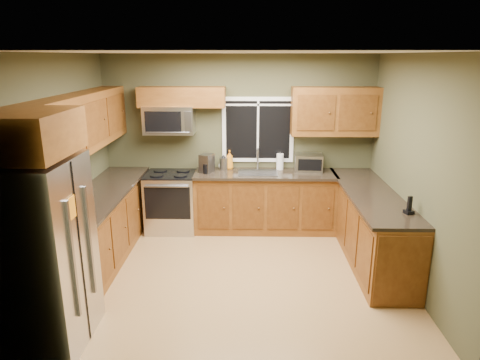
{
  "coord_description": "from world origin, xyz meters",
  "views": [
    {
      "loc": [
        0.16,
        -4.85,
        2.66
      ],
      "look_at": [
        0.05,
        0.35,
        1.15
      ],
      "focal_mm": 32.0,
      "sensor_mm": 36.0,
      "label": 1
    }
  ],
  "objects_px": {
    "range": "(171,201)",
    "kettle": "(224,163)",
    "refrigerator": "(42,255)",
    "coffee_maker": "(207,164)",
    "toaster_oven": "(309,163)",
    "paper_towel_roll": "(280,162)",
    "soap_bottle_c": "(223,164)",
    "cordless_phone": "(409,208)",
    "soap_bottle_a": "(230,160)",
    "microwave": "(169,120)"
  },
  "relations": [
    {
      "from": "kettle",
      "to": "toaster_oven",
      "type": "bearing_deg",
      "value": -1.46
    },
    {
      "from": "toaster_oven",
      "to": "cordless_phone",
      "type": "xyz_separation_m",
      "value": [
        0.89,
        -1.87,
        -0.07
      ]
    },
    {
      "from": "soap_bottle_a",
      "to": "soap_bottle_c",
      "type": "xyz_separation_m",
      "value": [
        -0.11,
        -0.03,
        -0.06
      ]
    },
    {
      "from": "microwave",
      "to": "kettle",
      "type": "relative_size",
      "value": 3.17
    },
    {
      "from": "coffee_maker",
      "to": "soap_bottle_c",
      "type": "relative_size",
      "value": 1.67
    },
    {
      "from": "kettle",
      "to": "cordless_phone",
      "type": "xyz_separation_m",
      "value": [
        2.21,
        -1.9,
        -0.05
      ]
    },
    {
      "from": "soap_bottle_a",
      "to": "paper_towel_roll",
      "type": "bearing_deg",
      "value": -1.44
    },
    {
      "from": "coffee_maker",
      "to": "kettle",
      "type": "distance_m",
      "value": 0.3
    },
    {
      "from": "coffee_maker",
      "to": "toaster_oven",
      "type": "bearing_deg",
      "value": 4.73
    },
    {
      "from": "refrigerator",
      "to": "range",
      "type": "relative_size",
      "value": 1.92
    },
    {
      "from": "soap_bottle_a",
      "to": "microwave",
      "type": "bearing_deg",
      "value": -174.06
    },
    {
      "from": "toaster_oven",
      "to": "soap_bottle_c",
      "type": "bearing_deg",
      "value": 177.67
    },
    {
      "from": "kettle",
      "to": "soap_bottle_c",
      "type": "height_order",
      "value": "kettle"
    },
    {
      "from": "soap_bottle_a",
      "to": "coffee_maker",
      "type": "bearing_deg",
      "value": -147.91
    },
    {
      "from": "microwave",
      "to": "coffee_maker",
      "type": "height_order",
      "value": "microwave"
    },
    {
      "from": "range",
      "to": "soap_bottle_c",
      "type": "relative_size",
      "value": 5.53
    },
    {
      "from": "refrigerator",
      "to": "paper_towel_roll",
      "type": "bearing_deg",
      "value": 51.28
    },
    {
      "from": "coffee_maker",
      "to": "cordless_phone",
      "type": "xyz_separation_m",
      "value": [
        2.46,
        -1.74,
        -0.07
      ]
    },
    {
      "from": "toaster_oven",
      "to": "coffee_maker",
      "type": "relative_size",
      "value": 1.56
    },
    {
      "from": "refrigerator",
      "to": "paper_towel_roll",
      "type": "height_order",
      "value": "refrigerator"
    },
    {
      "from": "refrigerator",
      "to": "microwave",
      "type": "xyz_separation_m",
      "value": [
        0.69,
        2.91,
        0.83
      ]
    },
    {
      "from": "cordless_phone",
      "to": "refrigerator",
      "type": "bearing_deg",
      "value": -164.3
    },
    {
      "from": "microwave",
      "to": "coffee_maker",
      "type": "relative_size",
      "value": 2.69
    },
    {
      "from": "cordless_phone",
      "to": "soap_bottle_a",
      "type": "bearing_deg",
      "value": 137.38
    },
    {
      "from": "refrigerator",
      "to": "toaster_oven",
      "type": "relative_size",
      "value": 4.09
    },
    {
      "from": "soap_bottle_c",
      "to": "refrigerator",
      "type": "bearing_deg",
      "value": -116.62
    },
    {
      "from": "refrigerator",
      "to": "paper_towel_roll",
      "type": "xyz_separation_m",
      "value": [
        2.39,
        2.98,
        0.17
      ]
    },
    {
      "from": "range",
      "to": "paper_towel_roll",
      "type": "height_order",
      "value": "paper_towel_roll"
    },
    {
      "from": "refrigerator",
      "to": "kettle",
      "type": "height_order",
      "value": "refrigerator"
    },
    {
      "from": "kettle",
      "to": "cordless_phone",
      "type": "height_order",
      "value": "kettle"
    },
    {
      "from": "range",
      "to": "soap_bottle_a",
      "type": "relative_size",
      "value": 3.14
    },
    {
      "from": "coffee_maker",
      "to": "kettle",
      "type": "bearing_deg",
      "value": 33.24
    },
    {
      "from": "kettle",
      "to": "soap_bottle_a",
      "type": "bearing_deg",
      "value": 28.78
    },
    {
      "from": "toaster_oven",
      "to": "kettle",
      "type": "xyz_separation_m",
      "value": [
        -1.32,
        0.03,
        -0.02
      ]
    },
    {
      "from": "kettle",
      "to": "soap_bottle_a",
      "type": "distance_m",
      "value": 0.11
    },
    {
      "from": "toaster_oven",
      "to": "paper_towel_roll",
      "type": "bearing_deg",
      "value": 171.75
    },
    {
      "from": "toaster_oven",
      "to": "kettle",
      "type": "relative_size",
      "value": 1.84
    },
    {
      "from": "paper_towel_roll",
      "to": "soap_bottle_a",
      "type": "distance_m",
      "value": 0.79
    },
    {
      "from": "refrigerator",
      "to": "toaster_oven",
      "type": "bearing_deg",
      "value": 45.88
    },
    {
      "from": "toaster_oven",
      "to": "kettle",
      "type": "height_order",
      "value": "toaster_oven"
    },
    {
      "from": "paper_towel_roll",
      "to": "cordless_phone",
      "type": "relative_size",
      "value": 1.35
    },
    {
      "from": "soap_bottle_a",
      "to": "soap_bottle_c",
      "type": "bearing_deg",
      "value": -164.61
    },
    {
      "from": "paper_towel_roll",
      "to": "cordless_phone",
      "type": "bearing_deg",
      "value": -55.49
    },
    {
      "from": "refrigerator",
      "to": "paper_towel_roll",
      "type": "relative_size",
      "value": 6.43
    },
    {
      "from": "refrigerator",
      "to": "toaster_oven",
      "type": "xyz_separation_m",
      "value": [
        2.83,
        2.92,
        0.17
      ]
    },
    {
      "from": "range",
      "to": "coffee_maker",
      "type": "height_order",
      "value": "coffee_maker"
    },
    {
      "from": "kettle",
      "to": "soap_bottle_a",
      "type": "relative_size",
      "value": 0.8
    },
    {
      "from": "toaster_oven",
      "to": "paper_towel_roll",
      "type": "relative_size",
      "value": 1.57
    },
    {
      "from": "microwave",
      "to": "coffee_maker",
      "type": "bearing_deg",
      "value": -11.93
    },
    {
      "from": "range",
      "to": "kettle",
      "type": "height_order",
      "value": "kettle"
    }
  ]
}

